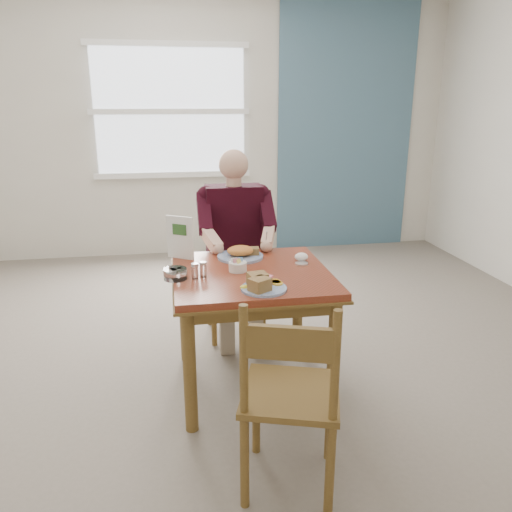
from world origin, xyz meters
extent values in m
plane|color=#686054|center=(0.00, 0.00, 0.00)|extent=(6.00, 6.00, 0.00)
plane|color=beige|center=(0.00, 3.00, 1.40)|extent=(5.50, 0.00, 5.50)
cube|color=#42667B|center=(1.60, 2.98, 1.40)|extent=(1.60, 0.02, 2.80)
ellipsoid|color=yellow|center=(-0.08, -0.29, 0.76)|extent=(0.05, 0.04, 0.03)
ellipsoid|color=white|center=(0.34, 0.14, 0.78)|extent=(0.09, 0.08, 0.05)
cylinder|color=silver|center=(0.32, 0.07, 0.75)|extent=(0.10, 0.10, 0.01)
cube|color=white|center=(-0.40, 2.97, 1.60)|extent=(1.60, 0.02, 1.30)
cube|color=white|center=(-0.40, 2.96, 2.28)|extent=(1.72, 0.04, 0.06)
cube|color=white|center=(-0.40, 2.96, 0.92)|extent=(1.72, 0.04, 0.06)
cube|color=white|center=(-0.40, 2.96, 1.60)|extent=(1.72, 0.04, 0.06)
cube|color=maroon|center=(0.00, 0.00, 0.73)|extent=(0.90, 0.90, 0.04)
cube|color=brown|center=(0.00, 0.00, 0.70)|extent=(0.92, 0.92, 0.01)
cylinder|color=brown|center=(-0.39, -0.39, 0.35)|extent=(0.07, 0.07, 0.71)
cylinder|color=brown|center=(0.39, -0.39, 0.35)|extent=(0.07, 0.07, 0.71)
cylinder|color=brown|center=(-0.39, 0.39, 0.35)|extent=(0.07, 0.07, 0.71)
cylinder|color=brown|center=(0.39, 0.39, 0.35)|extent=(0.07, 0.07, 0.71)
cube|color=brown|center=(0.00, -0.39, 0.66)|extent=(0.80, 0.03, 0.08)
cube|color=brown|center=(0.00, 0.39, 0.66)|extent=(0.80, 0.03, 0.08)
cube|color=brown|center=(-0.39, 0.00, 0.66)|extent=(0.03, 0.80, 0.08)
cube|color=brown|center=(0.39, 0.00, 0.66)|extent=(0.03, 0.80, 0.08)
cylinder|color=brown|center=(-0.18, 0.57, 0.23)|extent=(0.04, 0.04, 0.45)
cylinder|color=brown|center=(0.18, 0.57, 0.23)|extent=(0.04, 0.04, 0.45)
cylinder|color=brown|center=(-0.18, 0.93, 0.23)|extent=(0.04, 0.04, 0.45)
cylinder|color=brown|center=(0.18, 0.93, 0.23)|extent=(0.04, 0.04, 0.45)
cube|color=brown|center=(0.00, 0.75, 0.47)|extent=(0.42, 0.42, 0.03)
cylinder|color=brown|center=(-0.18, 0.93, 0.70)|extent=(0.04, 0.04, 0.50)
cylinder|color=brown|center=(0.18, 0.93, 0.70)|extent=(0.04, 0.04, 0.50)
cube|color=brown|center=(0.00, 0.93, 0.80)|extent=(0.38, 0.03, 0.14)
cylinder|color=brown|center=(-0.08, -0.62, 0.23)|extent=(0.05, 0.05, 0.45)
cylinder|color=brown|center=(0.26, -0.73, 0.23)|extent=(0.05, 0.05, 0.45)
cylinder|color=brown|center=(-0.19, -0.97, 0.23)|extent=(0.05, 0.05, 0.45)
cylinder|color=brown|center=(0.15, -1.08, 0.23)|extent=(0.05, 0.05, 0.45)
cube|color=brown|center=(0.04, -0.85, 0.47)|extent=(0.53, 0.53, 0.03)
cylinder|color=brown|center=(-0.19, -0.97, 0.70)|extent=(0.05, 0.05, 0.50)
cylinder|color=brown|center=(0.15, -1.08, 0.70)|extent=(0.05, 0.05, 0.50)
cube|color=brown|center=(-0.02, -1.02, 0.80)|extent=(0.37, 0.14, 0.14)
cube|color=gray|center=(-0.10, 0.63, 0.54)|extent=(0.13, 0.38, 0.12)
cube|color=gray|center=(0.10, 0.63, 0.54)|extent=(0.13, 0.38, 0.12)
cube|color=gray|center=(-0.10, 0.45, 0.24)|extent=(0.10, 0.10, 0.48)
cube|color=gray|center=(0.10, 0.45, 0.24)|extent=(0.10, 0.10, 0.48)
cube|color=black|center=(0.00, 0.78, 0.84)|extent=(0.40, 0.22, 0.58)
sphere|color=black|center=(-0.19, 0.78, 1.06)|extent=(0.15, 0.15, 0.15)
sphere|color=black|center=(0.19, 0.78, 1.06)|extent=(0.15, 0.15, 0.15)
cylinder|color=tan|center=(0.00, 0.76, 1.15)|extent=(0.11, 0.11, 0.08)
sphere|color=tan|center=(0.00, 0.76, 1.28)|extent=(0.21, 0.21, 0.21)
cube|color=black|center=(-0.22, 0.67, 0.96)|extent=(0.09, 0.29, 0.27)
cube|color=black|center=(0.22, 0.67, 0.96)|extent=(0.09, 0.29, 0.27)
sphere|color=black|center=(-0.22, 0.55, 0.86)|extent=(0.09, 0.09, 0.09)
sphere|color=black|center=(0.22, 0.55, 0.86)|extent=(0.09, 0.09, 0.09)
cube|color=tan|center=(-0.19, 0.46, 0.82)|extent=(0.14, 0.23, 0.14)
cube|color=tan|center=(0.19, 0.46, 0.82)|extent=(0.14, 0.23, 0.14)
sphere|color=tan|center=(-0.16, 0.37, 0.79)|extent=(0.08, 0.08, 0.08)
sphere|color=tan|center=(0.16, 0.37, 0.79)|extent=(0.08, 0.08, 0.08)
cylinder|color=silver|center=(0.16, 0.37, 0.84)|extent=(0.01, 0.05, 0.12)
cylinder|color=white|center=(0.02, -0.31, 0.76)|extent=(0.32, 0.32, 0.01)
cube|color=tan|center=(-0.01, -0.35, 0.80)|extent=(0.13, 0.13, 0.07)
cube|color=tan|center=(-0.01, -0.27, 0.80)|extent=(0.11, 0.10, 0.07)
cylinder|color=gold|center=(0.10, -0.27, 0.77)|extent=(0.07, 0.07, 0.01)
cylinder|color=gold|center=(0.09, -0.25, 0.77)|extent=(0.08, 0.08, 0.01)
cylinder|color=gold|center=(0.09, -0.23, 0.77)|extent=(0.08, 0.08, 0.01)
cube|color=pink|center=(0.06, -0.20, 0.78)|extent=(0.07, 0.07, 0.03)
cylinder|color=white|center=(-0.03, 0.27, 0.76)|extent=(0.32, 0.32, 0.02)
ellipsoid|color=gold|center=(-0.03, 0.27, 0.80)|extent=(0.18, 0.16, 0.06)
cube|color=tan|center=(0.04, 0.29, 0.79)|extent=(0.11, 0.08, 0.04)
cylinder|color=white|center=(-0.08, 0.02, 0.78)|extent=(0.13, 0.13, 0.05)
cube|color=pink|center=(-0.09, 0.01, 0.82)|extent=(0.04, 0.03, 0.03)
cube|color=#6699D8|center=(-0.06, 0.03, 0.82)|extent=(0.04, 0.01, 0.03)
cube|color=#EAD159|center=(-0.07, 0.00, 0.82)|extent=(0.03, 0.04, 0.03)
cube|color=white|center=(-0.10, 0.03, 0.82)|extent=(0.04, 0.02, 0.03)
cylinder|color=white|center=(-0.33, -0.07, 0.79)|extent=(0.05, 0.05, 0.07)
cylinder|color=silver|center=(-0.33, -0.07, 0.83)|extent=(0.05, 0.05, 0.02)
cylinder|color=white|center=(-0.28, -0.05, 0.79)|extent=(0.05, 0.05, 0.07)
cylinder|color=silver|center=(-0.28, -0.05, 0.83)|extent=(0.05, 0.05, 0.02)
cylinder|color=white|center=(-0.44, -0.06, 0.78)|extent=(0.16, 0.16, 0.06)
cylinder|color=white|center=(-0.45, -0.06, 0.80)|extent=(0.04, 0.04, 0.02)
cylinder|color=white|center=(-0.42, -0.05, 0.80)|extent=(0.04, 0.04, 0.02)
cylinder|color=white|center=(-0.44, -0.08, 0.80)|extent=(0.04, 0.04, 0.02)
cube|color=white|center=(-0.40, 0.33, 0.89)|extent=(0.16, 0.11, 0.27)
cube|color=#2D5926|center=(-0.40, 0.32, 0.94)|extent=(0.08, 0.06, 0.07)
camera|label=1|loc=(-0.44, -2.72, 1.69)|focal=35.00mm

